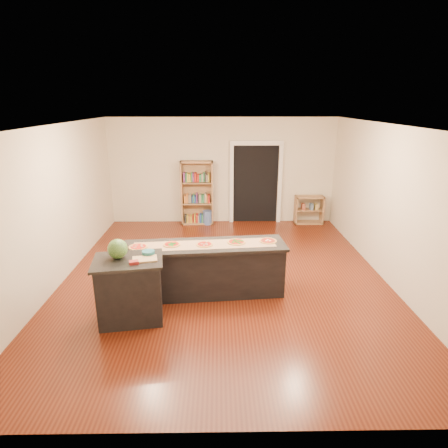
{
  "coord_description": "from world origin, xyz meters",
  "views": [
    {
      "loc": [
        -0.1,
        -6.43,
        3.19
      ],
      "look_at": [
        0.0,
        0.2,
        1.0
      ],
      "focal_mm": 30.0,
      "sensor_mm": 36.0,
      "label": 1
    }
  ],
  "objects_px": {
    "kitchen_island": "(205,269)",
    "side_counter": "(130,290)",
    "bookshelf": "(197,193)",
    "watermelon": "(118,249)",
    "waste_bin": "(208,217)",
    "low_shelf": "(309,210)"
  },
  "relations": [
    {
      "from": "kitchen_island",
      "to": "watermelon",
      "type": "xyz_separation_m",
      "value": [
        -1.24,
        -0.75,
        0.68
      ]
    },
    {
      "from": "kitchen_island",
      "to": "side_counter",
      "type": "bearing_deg",
      "value": -148.63
    },
    {
      "from": "low_shelf",
      "to": "waste_bin",
      "type": "bearing_deg",
      "value": -179.15
    },
    {
      "from": "side_counter",
      "to": "bookshelf",
      "type": "bearing_deg",
      "value": 72.03
    },
    {
      "from": "side_counter",
      "to": "watermelon",
      "type": "distance_m",
      "value": 0.65
    },
    {
      "from": "side_counter",
      "to": "watermelon",
      "type": "bearing_deg",
      "value": 150.22
    },
    {
      "from": "low_shelf",
      "to": "watermelon",
      "type": "relative_size",
      "value": 2.61
    },
    {
      "from": "low_shelf",
      "to": "side_counter",
      "type": "bearing_deg",
      "value": -128.9
    },
    {
      "from": "waste_bin",
      "to": "watermelon",
      "type": "xyz_separation_m",
      "value": [
        -1.17,
        -4.59,
        0.95
      ]
    },
    {
      "from": "kitchen_island",
      "to": "bookshelf",
      "type": "bearing_deg",
      "value": 89.73
    },
    {
      "from": "watermelon",
      "to": "side_counter",
      "type": "bearing_deg",
      "value": -20.99
    },
    {
      "from": "side_counter",
      "to": "waste_bin",
      "type": "distance_m",
      "value": 4.77
    },
    {
      "from": "kitchen_island",
      "to": "low_shelf",
      "type": "height_order",
      "value": "kitchen_island"
    },
    {
      "from": "low_shelf",
      "to": "kitchen_island",
      "type": "bearing_deg",
      "value": -124.75
    },
    {
      "from": "kitchen_island",
      "to": "bookshelf",
      "type": "distance_m",
      "value": 3.92
    },
    {
      "from": "kitchen_island",
      "to": "bookshelf",
      "type": "height_order",
      "value": "bookshelf"
    },
    {
      "from": "low_shelf",
      "to": "waste_bin",
      "type": "relative_size",
      "value": 2.04
    },
    {
      "from": "bookshelf",
      "to": "waste_bin",
      "type": "height_order",
      "value": "bookshelf"
    },
    {
      "from": "waste_bin",
      "to": "watermelon",
      "type": "distance_m",
      "value": 4.83
    },
    {
      "from": "kitchen_island",
      "to": "low_shelf",
      "type": "relative_size",
      "value": 3.59
    },
    {
      "from": "side_counter",
      "to": "watermelon",
      "type": "height_order",
      "value": "watermelon"
    },
    {
      "from": "bookshelf",
      "to": "watermelon",
      "type": "distance_m",
      "value": 4.74
    }
  ]
}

